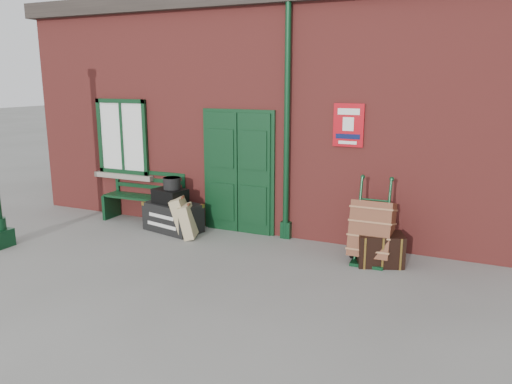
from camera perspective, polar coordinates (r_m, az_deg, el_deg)
The scene contains 10 objects.
ground at distance 8.01m, azimuth -4.72°, elevation -7.56°, with size 80.00×80.00×0.00m, color gray.
station_building at distance 10.72m, azimuth 4.29°, elevation 9.43°, with size 10.30×4.30×4.36m.
bench at distance 10.16m, azimuth -12.50°, elevation -0.39°, with size 1.68×0.55×1.03m.
houdini_trunk at distance 9.45m, azimuth -9.45°, elevation -2.83°, with size 1.06×0.58×0.53m, color black.
strongbox at distance 9.38m, azimuth -9.79°, elevation -0.45°, with size 0.58×0.43×0.27m, color black.
hatbox at distance 9.34m, azimuth -9.59°, elevation 1.00°, with size 0.32×0.32×0.21m, color black.
suitcase_back at distance 9.15m, azimuth -8.42°, elevation -2.73°, with size 0.20×0.49×0.68m, color tan.
suitcase_front at distance 8.99m, azimuth -7.79°, elevation -3.33°, with size 0.18×0.44×0.59m, color tan.
porter_trolley at distance 7.91m, azimuth 13.09°, elevation -4.32°, with size 0.64×0.69×1.30m.
dark_trunk at distance 7.88m, azimuth 14.00°, elevation -6.38°, with size 0.68×0.44×0.49m, color black.
Camera 1 is at (3.70, -6.55, 2.78)m, focal length 35.00 mm.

